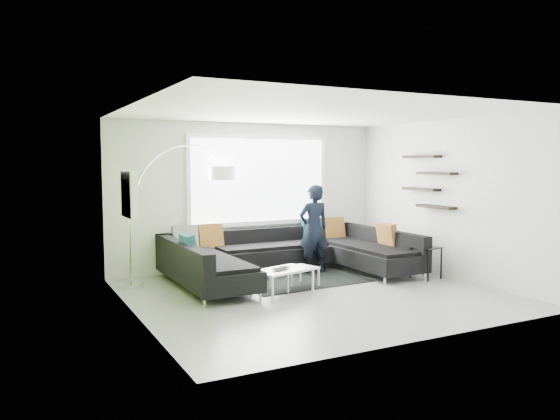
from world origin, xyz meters
The scene contains 9 objects.
ground centered at (0.00, 0.00, 0.00)m, with size 5.50×5.50×0.00m, color gray.
room_shell centered at (0.04, 0.21, 1.81)m, with size 5.54×5.04×2.82m.
sectional_sofa centered at (0.22, 1.18, 0.40)m, with size 4.17×2.59×0.90m.
rug centered at (0.26, 1.02, 0.01)m, with size 2.20×1.60×0.01m, color black.
coffee_table centered at (-0.26, 0.36, 0.19)m, with size 1.18×0.69×0.39m, color silver.
arc_lamp centered at (-2.45, 1.82, 1.18)m, with size 2.22×0.95×2.36m, color silver, non-canonical shape.
side_table centered at (2.32, 0.06, 0.28)m, with size 0.41×0.41×0.56m, color black.
person centered at (0.82, 1.42, 0.82)m, with size 0.60×0.40×1.64m, color black.
laptop centered at (-0.46, 0.16, 0.40)m, with size 0.43×0.37×0.03m, color black.
Camera 1 is at (-4.29, -7.20, 2.05)m, focal length 35.00 mm.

